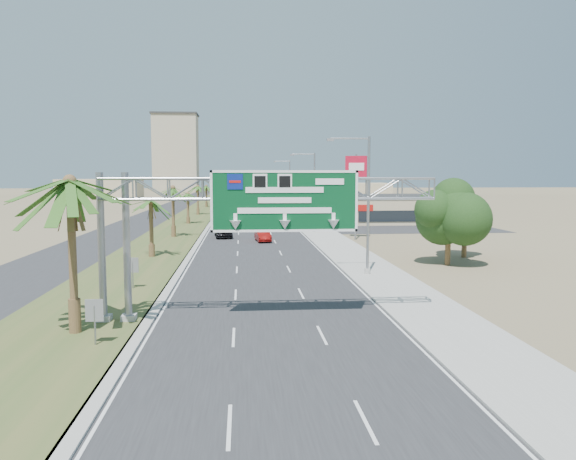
# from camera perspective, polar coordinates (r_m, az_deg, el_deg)

# --- Properties ---
(ground) EXTENTS (600.00, 600.00, 0.00)m
(ground) POSITION_cam_1_polar(r_m,az_deg,el_deg) (19.21, 0.39, -16.63)
(ground) COLOR #8C7A59
(ground) RESTS_ON ground
(road) EXTENTS (12.00, 300.00, 0.02)m
(road) POSITION_cam_1_polar(r_m,az_deg,el_deg) (127.92, -4.02, 2.34)
(road) COLOR #28282B
(road) RESTS_ON ground
(sidewalk_right) EXTENTS (4.00, 300.00, 0.10)m
(sidewalk_right) POSITION_cam_1_polar(r_m,az_deg,el_deg) (128.31, -0.22, 2.38)
(sidewalk_right) COLOR #9E9B93
(sidewalk_right) RESTS_ON ground
(median_grass) EXTENTS (7.00, 300.00, 0.12)m
(median_grass) POSITION_cam_1_polar(r_m,az_deg,el_deg) (128.19, -8.50, 2.32)
(median_grass) COLOR #3C5224
(median_grass) RESTS_ON ground
(opposing_road) EXTENTS (8.00, 300.00, 0.02)m
(opposing_road) POSITION_cam_1_polar(r_m,az_deg,el_deg) (128.84, -11.61, 2.27)
(opposing_road) COLOR #28282B
(opposing_road) RESTS_ON ground
(sign_gantry) EXTENTS (16.75, 1.24, 7.50)m
(sign_gantry) POSITION_cam_1_polar(r_m,az_deg,el_deg) (27.66, -3.64, 3.09)
(sign_gantry) COLOR gray
(sign_gantry) RESTS_ON ground
(palm_near) EXTENTS (5.70, 5.70, 8.35)m
(palm_near) POSITION_cam_1_polar(r_m,az_deg,el_deg) (26.81, -21.29, 4.51)
(palm_near) COLOR brown
(palm_near) RESTS_ON ground
(palm_row_b) EXTENTS (3.99, 3.99, 5.95)m
(palm_row_b) POSITION_cam_1_polar(r_m,az_deg,el_deg) (50.39, -13.78, 2.75)
(palm_row_b) COLOR brown
(palm_row_b) RESTS_ON ground
(palm_row_c) EXTENTS (3.99, 3.99, 6.75)m
(palm_row_c) POSITION_cam_1_polar(r_m,az_deg,el_deg) (66.20, -11.63, 4.11)
(palm_row_c) COLOR brown
(palm_row_c) RESTS_ON ground
(palm_row_d) EXTENTS (3.99, 3.99, 5.45)m
(palm_row_d) POSITION_cam_1_polar(r_m,az_deg,el_deg) (84.13, -10.15, 3.58)
(palm_row_d) COLOR brown
(palm_row_d) RESTS_ON ground
(palm_row_e) EXTENTS (3.99, 3.99, 6.15)m
(palm_row_e) POSITION_cam_1_polar(r_m,az_deg,el_deg) (103.03, -9.17, 4.33)
(palm_row_e) COLOR brown
(palm_row_e) RESTS_ON ground
(palm_row_f) EXTENTS (3.99, 3.99, 5.75)m
(palm_row_f) POSITION_cam_1_polar(r_m,az_deg,el_deg) (127.98, -8.30, 4.40)
(palm_row_f) COLOR brown
(palm_row_f) RESTS_ON ground
(streetlight_near) EXTENTS (3.27, 0.44, 10.00)m
(streetlight_near) POSITION_cam_1_polar(r_m,az_deg,el_deg) (40.77, 7.87, 1.94)
(streetlight_near) COLOR gray
(streetlight_near) RESTS_ON ground
(streetlight_mid) EXTENTS (3.27, 0.44, 10.00)m
(streetlight_mid) POSITION_cam_1_polar(r_m,az_deg,el_deg) (70.32, 2.53, 3.51)
(streetlight_mid) COLOR gray
(streetlight_mid) RESTS_ON ground
(streetlight_far) EXTENTS (3.27, 0.44, 10.00)m
(streetlight_far) POSITION_cam_1_polar(r_m,az_deg,el_deg) (106.11, 0.07, 4.22)
(streetlight_far) COLOR gray
(streetlight_far) RESTS_ON ground
(signal_mast) EXTENTS (10.28, 0.71, 8.00)m
(signal_mast) POSITION_cam_1_polar(r_m,az_deg,el_deg) (89.97, -0.43, 4.07)
(signal_mast) COLOR gray
(signal_mast) RESTS_ON ground
(store_building) EXTENTS (18.00, 10.00, 4.00)m
(store_building) POSITION_cam_1_polar(r_m,az_deg,el_deg) (87.13, 10.99, 2.04)
(store_building) COLOR tan
(store_building) RESTS_ON ground
(oak_near) EXTENTS (4.50, 4.50, 6.80)m
(oak_near) POSITION_cam_1_polar(r_m,az_deg,el_deg) (46.83, 16.03, 2.04)
(oak_near) COLOR brown
(oak_near) RESTS_ON ground
(oak_far) EXTENTS (3.50, 3.50, 5.60)m
(oak_far) POSITION_cam_1_polar(r_m,az_deg,el_deg) (51.69, 17.56, 1.52)
(oak_far) COLOR brown
(oak_far) RESTS_ON ground
(median_signback_a) EXTENTS (0.75, 0.08, 2.08)m
(median_signback_a) POSITION_cam_1_polar(r_m,az_deg,el_deg) (25.19, -19.06, -8.06)
(median_signback_a) COLOR gray
(median_signback_a) RESTS_ON ground
(median_signback_b) EXTENTS (0.75, 0.08, 2.08)m
(median_signback_b) POSITION_cam_1_polar(r_m,az_deg,el_deg) (36.83, -15.52, -3.68)
(median_signback_b) COLOR gray
(median_signback_b) RESTS_ON ground
(tower_distant) EXTENTS (20.00, 16.00, 35.00)m
(tower_distant) POSITION_cam_1_polar(r_m,az_deg,el_deg) (269.62, -11.31, 7.68)
(tower_distant) COLOR tan
(tower_distant) RESTS_ON ground
(building_distant_left) EXTENTS (24.00, 14.00, 6.00)m
(building_distant_left) POSITION_cam_1_polar(r_m,az_deg,el_deg) (182.98, -18.51, 3.98)
(building_distant_left) COLOR tan
(building_distant_left) RESTS_ON ground
(building_distant_right) EXTENTS (20.00, 12.00, 5.00)m
(building_distant_right) POSITION_cam_1_polar(r_m,az_deg,el_deg) (160.91, 6.60, 3.87)
(building_distant_right) COLOR tan
(building_distant_right) RESTS_ON ground
(car_left_lane) EXTENTS (2.39, 4.98, 1.64)m
(car_left_lane) POSITION_cam_1_polar(r_m,az_deg,el_deg) (65.72, -6.59, -0.06)
(car_left_lane) COLOR black
(car_left_lane) RESTS_ON ground
(car_mid_lane) EXTENTS (1.82, 4.14, 1.32)m
(car_mid_lane) POSITION_cam_1_polar(r_m,az_deg,el_deg) (61.43, -2.58, -0.57)
(car_mid_lane) COLOR maroon
(car_mid_lane) RESTS_ON ground
(car_right_lane) EXTENTS (2.49, 5.33, 1.48)m
(car_right_lane) POSITION_cam_1_polar(r_m,az_deg,el_deg) (97.86, -1.69, 1.78)
(car_right_lane) COLOR gray
(car_right_lane) RESTS_ON ground
(car_far) EXTENTS (2.41, 5.38, 1.53)m
(car_far) POSITION_cam_1_polar(r_m,az_deg,el_deg) (96.80, -5.50, 1.73)
(car_far) COLOR black
(car_far) RESTS_ON ground
(pole_sign_red_near) EXTENTS (2.38, 1.01, 9.59)m
(pole_sign_red_near) POSITION_cam_1_polar(r_m,az_deg,el_deg) (63.23, 6.93, 5.86)
(pole_sign_red_near) COLOR gray
(pole_sign_red_near) RESTS_ON ground
(pole_sign_blue) EXTENTS (2.00, 0.87, 7.44)m
(pole_sign_blue) POSITION_cam_1_polar(r_m,az_deg,el_deg) (86.97, 3.09, 4.41)
(pole_sign_blue) COLOR gray
(pole_sign_blue) RESTS_ON ground
(pole_sign_red_far) EXTENTS (2.16, 1.06, 8.28)m
(pole_sign_red_far) POSITION_cam_1_polar(r_m,az_deg,el_deg) (106.40, 0.98, 5.21)
(pole_sign_red_far) COLOR gray
(pole_sign_red_far) RESTS_ON ground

